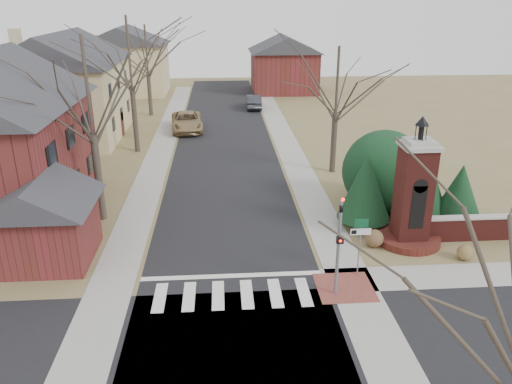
{
  "coord_description": "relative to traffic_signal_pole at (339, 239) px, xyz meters",
  "views": [
    {
      "loc": [
        -0.3,
        -16.98,
        11.63
      ],
      "look_at": [
        1.36,
        6.0,
        2.53
      ],
      "focal_mm": 35.0,
      "sensor_mm": 36.0,
      "label": 1
    }
  ],
  "objects": [
    {
      "name": "house_distant_right",
      "position": [
        3.69,
        47.42,
        1.06
      ],
      "size": [
        8.8,
        8.8,
        7.3
      ],
      "color": "maroon",
      "rests_on": "ground"
    },
    {
      "name": "house_stucco_left",
      "position": [
        -17.8,
        26.42,
        2.01
      ],
      "size": [
        9.8,
        12.8,
        9.28
      ],
      "color": "#C6B584",
      "rests_on": "ground"
    },
    {
      "name": "pickup_truck",
      "position": [
        -7.7,
        27.81,
        -1.76
      ],
      "size": [
        3.24,
        6.16,
        1.65
      ],
      "primitive_type": "imported",
      "rotation": [
        0.0,
        0.0,
        0.09
      ],
      "color": "#9C7F55",
      "rests_on": "ground"
    },
    {
      "name": "traffic_signal_pole",
      "position": [
        0.0,
        0.0,
        0.0
      ],
      "size": [
        0.28,
        0.41,
        4.5
      ],
      "color": "slate",
      "rests_on": "ground"
    },
    {
      "name": "dry_shrub_left",
      "position": [
        2.83,
        4.03,
        -2.14
      ],
      "size": [
        0.9,
        0.9,
        0.9
      ],
      "primitive_type": "sphere",
      "color": "brown",
      "rests_on": "ground"
    },
    {
      "name": "sidewalk_right_main",
      "position": [
        0.9,
        21.43,
        -2.58
      ],
      "size": [
        2.0,
        60.0,
        0.02
      ],
      "primitive_type": "cube",
      "color": "gray",
      "rests_on": "ground"
    },
    {
      "name": "dry_shrub_right",
      "position": [
        6.7,
        2.43,
        -2.22
      ],
      "size": [
        0.74,
        0.74,
        0.74
      ],
      "primitive_type": "sphere",
      "color": "brown",
      "rests_on": "ground"
    },
    {
      "name": "house_distant_left",
      "position": [
        -16.31,
        47.42,
        1.66
      ],
      "size": [
        10.8,
        8.8,
        8.53
      ],
      "color": "#C6B584",
      "rests_on": "ground"
    },
    {
      "name": "sidewalk_left",
      "position": [
        -9.5,
        21.43,
        -2.58
      ],
      "size": [
        2.0,
        60.0,
        0.02
      ],
      "primitive_type": "cube",
      "color": "gray",
      "rests_on": "ground"
    },
    {
      "name": "curb_apron",
      "position": [
        0.5,
        0.43,
        -2.57
      ],
      "size": [
        2.4,
        2.4,
        0.02
      ],
      "primitive_type": "cube",
      "color": "brown",
      "rests_on": "ground"
    },
    {
      "name": "main_street",
      "position": [
        -4.3,
        21.43,
        -2.58
      ],
      "size": [
        8.0,
        70.0,
        0.01
      ],
      "primitive_type": "cube",
      "color": "black",
      "rests_on": "ground"
    },
    {
      "name": "ground",
      "position": [
        -4.3,
        -0.57,
        -2.59
      ],
      "size": [
        120.0,
        120.0,
        0.0
      ],
      "primitive_type": "plane",
      "color": "brown",
      "rests_on": "ground"
    },
    {
      "name": "evergreen_mid",
      "position": [
        6.2,
        7.63,
        0.01
      ],
      "size": [
        3.4,
        3.4,
        4.7
      ],
      "color": "#473D33",
      "rests_on": "ground"
    },
    {
      "name": "bare_tree_0",
      "position": [
        -11.3,
        8.43,
        5.11
      ],
      "size": [
        8.05,
        8.05,
        11.15
      ],
      "color": "#473D33",
      "rests_on": "ground"
    },
    {
      "name": "evergreen_far",
      "position": [
        8.2,
        6.63,
        -0.69
      ],
      "size": [
        2.4,
        2.4,
        3.3
      ],
      "color": "#473D33",
      "rests_on": "ground"
    },
    {
      "name": "brick_gate_monument",
      "position": [
        4.7,
        4.42,
        -0.42
      ],
      "size": [
        3.2,
        3.2,
        6.47
      ],
      "color": "#591E1A",
      "rests_on": "ground"
    },
    {
      "name": "distant_car",
      "position": [
        -0.9,
        37.04,
        -1.83
      ],
      "size": [
        1.71,
        4.62,
        1.51
      ],
      "primitive_type": "imported",
      "rotation": [
        0.0,
        0.0,
        3.12
      ],
      "color": "#303137",
      "rests_on": "ground"
    },
    {
      "name": "bare_tree_3",
      "position": [
        3.2,
        15.43,
        4.1
      ],
      "size": [
        7.0,
        7.0,
        9.7
      ],
      "color": "#473D33",
      "rests_on": "ground"
    },
    {
      "name": "bare_tree_2",
      "position": [
        -11.8,
        34.43,
        4.44
      ],
      "size": [
        7.35,
        7.35,
        10.19
      ],
      "color": "#473D33",
      "rests_on": "ground"
    },
    {
      "name": "sign_post",
      "position": [
        1.29,
        1.41,
        -0.64
      ],
      "size": [
        0.9,
        0.07,
        2.75
      ],
      "color": "slate",
      "rests_on": "ground"
    },
    {
      "name": "stop_bar",
      "position": [
        -4.3,
        1.73,
        -2.58
      ],
      "size": [
        8.0,
        0.35,
        0.02
      ],
      "primitive_type": "cube",
      "color": "silver",
      "rests_on": "ground"
    },
    {
      "name": "brick_garden_wall",
      "position": [
        9.2,
        4.43,
        -1.93
      ],
      "size": [
        7.5,
        0.5,
        1.3
      ],
      "color": "#591E1A",
      "rests_on": "ground"
    },
    {
      "name": "garage_left",
      "position": [
        -12.82,
        3.92,
        -0.35
      ],
      "size": [
        4.8,
        4.8,
        4.29
      ],
      "color": "maroon",
      "rests_on": "ground"
    },
    {
      "name": "cross_street",
      "position": [
        -4.3,
        -3.57,
        -2.58
      ],
      "size": [
        120.0,
        8.0,
        0.01
      ],
      "primitive_type": "cube",
      "color": "black",
      "rests_on": "ground"
    },
    {
      "name": "evergreen_near",
      "position": [
        2.9,
        6.43,
        -0.29
      ],
      "size": [
        2.8,
        2.8,
        4.1
      ],
      "color": "#473D33",
      "rests_on": "ground"
    },
    {
      "name": "bare_tree_1",
      "position": [
        -11.3,
        21.43,
        5.44
      ],
      "size": [
        8.4,
        8.4,
        11.64
      ],
      "color": "#473D33",
      "rests_on": "ground"
    },
    {
      "name": "evergreen_mass",
      "position": [
        4.7,
        8.93,
        -0.19
      ],
      "size": [
        4.8,
        4.8,
        4.8
      ],
      "primitive_type": "sphere",
      "color": "black",
      "rests_on": "ground"
    },
    {
      "name": "crosswalk_zone",
      "position": [
        -4.3,
        0.23,
        -2.58
      ],
      "size": [
        8.0,
        2.2,
        0.02
      ],
      "primitive_type": "cube",
      "color": "silver",
      "rests_on": "ground"
    }
  ]
}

